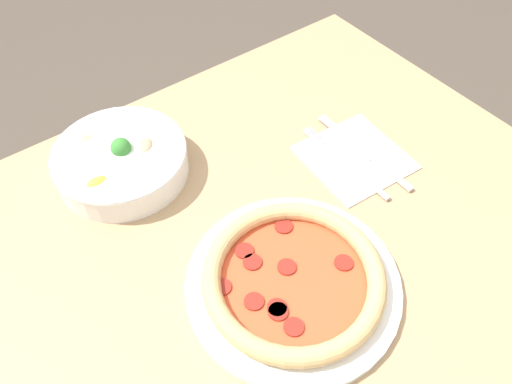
# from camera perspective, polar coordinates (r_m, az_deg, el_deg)

# --- Properties ---
(dining_table) EXTENTS (1.04, 0.84, 0.74)m
(dining_table) POSITION_cam_1_polar(r_m,az_deg,el_deg) (0.81, 0.94, -12.36)
(dining_table) COLOR tan
(dining_table) RESTS_ON ground_plane
(pizza) EXTENTS (0.29, 0.29, 0.04)m
(pizza) POSITION_cam_1_polar(r_m,az_deg,el_deg) (0.68, 4.27, -9.96)
(pizza) COLOR white
(pizza) RESTS_ON dining_table
(bowl) EXTENTS (0.21, 0.21, 0.07)m
(bowl) POSITION_cam_1_polar(r_m,az_deg,el_deg) (0.82, -15.19, 3.59)
(bowl) COLOR white
(bowl) RESTS_ON dining_table
(napkin) EXTENTS (0.17, 0.17, 0.00)m
(napkin) POSITION_cam_1_polar(r_m,az_deg,el_deg) (0.85, 11.21, 3.90)
(napkin) COLOR white
(napkin) RESTS_ON dining_table
(fork) EXTENTS (0.01, 0.20, 0.00)m
(fork) POSITION_cam_1_polar(r_m,az_deg,el_deg) (0.83, 10.21, 3.32)
(fork) COLOR silver
(fork) RESTS_ON napkin
(knife) EXTENTS (0.01, 0.21, 0.01)m
(knife) POSITION_cam_1_polar(r_m,az_deg,el_deg) (0.85, 12.61, 4.24)
(knife) COLOR silver
(knife) RESTS_ON napkin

